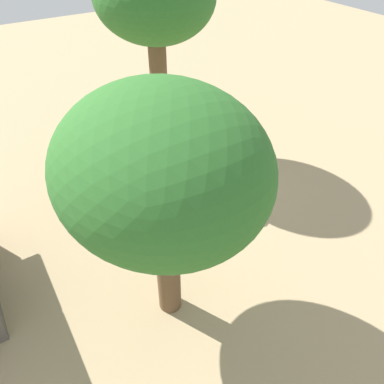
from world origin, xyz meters
The scene contains 7 objects.
ground_plane centered at (0.00, 0.00, 0.00)m, with size 60.00×60.00×0.00m, color tan.
elephant centered at (-0.58, -0.37, 0.99)m, with size 2.22×1.50×1.55m.
person_handler centered at (0.48, -2.12, 0.95)m, with size 0.43×0.34×1.62m.
shade_tree_main centered at (-3.69, 3.60, 4.86)m, with size 5.09×4.67×6.72m.
wooden_bench centered at (4.94, 3.60, 0.47)m, with size 1.41×0.43×0.88m.
picnic_table_near centered at (2.55, 4.12, 0.59)m, with size 1.60×1.61×0.78m.
feed_bucket centered at (1.57, -1.37, 0.16)m, with size 0.36×0.36×0.32m, color gray.
Camera 1 is at (-9.55, 6.48, 9.50)m, focal length 35.02 mm.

